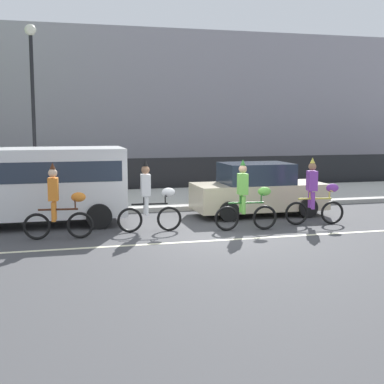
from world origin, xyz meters
The scene contains 12 objects.
ground_plane centered at (0.00, 0.00, 0.00)m, with size 80.00×80.00×0.00m, color #424244.
road_centre_line centered at (0.00, -0.50, 0.00)m, with size 36.00×0.14×0.01m, color beige.
sidewalk_curb centered at (0.00, 6.50, 0.07)m, with size 60.00×5.00×0.15m, color #ADAAA3.
fence_line centered at (0.00, 9.40, 0.70)m, with size 40.00×0.08×1.40m, color black.
building_backdrop centered at (3.14, 18.00, 3.80)m, with size 28.00×8.00×7.59m, color #99939E.
parade_cyclist_orange centered at (-3.88, 0.66, 0.84)m, with size 1.72×0.50×1.92m.
parade_cyclist_zebra centered at (-1.52, 0.96, 0.84)m, with size 1.72×0.50×1.92m.
parade_cyclist_lime centered at (1.02, 0.51, 0.84)m, with size 1.72×0.50×1.92m.
parade_cyclist_purple centered at (3.19, 0.77, 0.84)m, with size 1.71×0.52×1.92m.
parked_van_white centered at (-4.44, 2.70, 1.28)m, with size 5.00×2.22×2.18m.
parked_car_beige centered at (2.22, 2.70, 0.78)m, with size 4.10×1.92×1.64m.
street_lamp_post centered at (-4.54, 5.48, 3.99)m, with size 0.36×0.36×5.86m.
Camera 1 is at (-4.01, -12.84, 2.89)m, focal length 50.00 mm.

